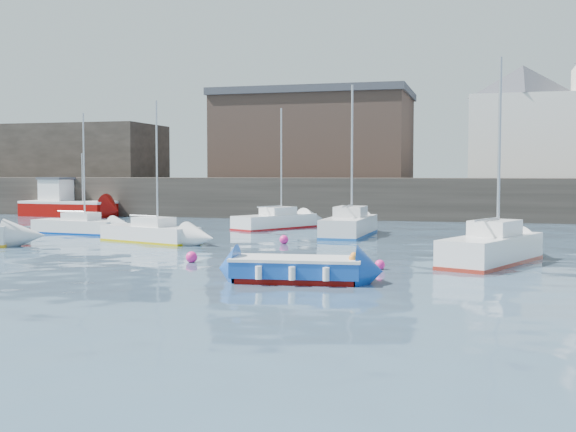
% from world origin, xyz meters
% --- Properties ---
extents(water, '(220.00, 220.00, 0.00)m').
position_xyz_m(water, '(0.00, 0.00, 0.00)').
color(water, '#2D4760').
rests_on(water, ground).
extents(quay_wall, '(90.00, 5.00, 3.00)m').
position_xyz_m(quay_wall, '(0.00, 35.00, 1.50)').
color(quay_wall, '#28231E').
rests_on(quay_wall, ground).
extents(land_strip, '(90.00, 32.00, 2.80)m').
position_xyz_m(land_strip, '(0.00, 53.00, 1.40)').
color(land_strip, '#28231E').
rests_on(land_strip, ground).
extents(bldg_east_d, '(11.14, 11.14, 8.95)m').
position_xyz_m(bldg_east_d, '(11.00, 41.50, 7.36)').
color(bldg_east_d, white).
rests_on(bldg_east_d, land_strip).
extents(warehouse, '(16.40, 10.40, 7.60)m').
position_xyz_m(warehouse, '(-6.00, 43.00, 6.62)').
color(warehouse, '#3D2D26').
rests_on(warehouse, land_strip).
extents(bldg_west, '(14.00, 8.00, 5.00)m').
position_xyz_m(bldg_west, '(-28.00, 42.00, 5.30)').
color(bldg_west, '#353028').
rests_on(bldg_west, land_strip).
extents(blue_dinghy, '(4.16, 2.28, 0.76)m').
position_xyz_m(blue_dinghy, '(2.63, 3.32, 0.42)').
color(blue_dinghy, '#840603').
rests_on(blue_dinghy, ground).
extents(fishing_boat, '(7.60, 3.47, 4.88)m').
position_xyz_m(fishing_boat, '(-23.28, 31.52, 0.94)').
color(fishing_boat, '#840603').
rests_on(fishing_boat, ground).
extents(sailboat_b, '(5.56, 3.41, 6.82)m').
position_xyz_m(sailboat_b, '(-7.46, 13.91, 0.44)').
color(sailboat_b, white).
rests_on(sailboat_b, ground).
extents(sailboat_c, '(3.95, 6.07, 7.65)m').
position_xyz_m(sailboat_c, '(8.49, 9.47, 0.58)').
color(sailboat_c, white).
rests_on(sailboat_c, ground).
extents(sailboat_e, '(5.33, 2.31, 6.64)m').
position_xyz_m(sailboat_e, '(-13.52, 17.32, 0.43)').
color(sailboat_e, white).
rests_on(sailboat_e, ground).
extents(sailboat_f, '(2.14, 6.27, 8.10)m').
position_xyz_m(sailboat_f, '(1.26, 19.94, 0.57)').
color(sailboat_f, white).
rests_on(sailboat_f, ground).
extents(sailboat_h, '(4.32, 5.82, 7.28)m').
position_xyz_m(sailboat_h, '(-3.99, 23.75, 0.47)').
color(sailboat_h, white).
rests_on(sailboat_h, ground).
extents(buoy_near, '(0.44, 0.44, 0.44)m').
position_xyz_m(buoy_near, '(-2.41, 7.02, 0.00)').
color(buoy_near, '#FD2188').
rests_on(buoy_near, ground).
extents(buoy_mid, '(0.36, 0.36, 0.36)m').
position_xyz_m(buoy_mid, '(4.71, 6.87, 0.00)').
color(buoy_mid, '#FD2188').
rests_on(buoy_mid, ground).
extents(buoy_far, '(0.43, 0.43, 0.43)m').
position_xyz_m(buoy_far, '(-0.99, 14.89, 0.00)').
color(buoy_far, '#FD2188').
rests_on(buoy_far, ground).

